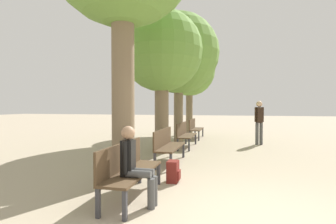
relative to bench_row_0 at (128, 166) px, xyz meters
name	(u,v)px	position (x,y,z in m)	size (l,w,h in m)	color
bench_row_0	(128,166)	(0.00, 0.00, 0.00)	(0.49, 1.81, 0.93)	#4C3823
bench_row_1	(167,143)	(0.00, 2.82, 0.00)	(0.49, 1.81, 0.93)	#4C3823
bench_row_2	(185,133)	(0.00, 5.63, 0.00)	(0.49, 1.81, 0.93)	#4C3823
bench_row_3	(195,127)	(0.00, 8.45, 0.00)	(0.49, 1.81, 0.93)	#4C3823
tree_row_1	(162,52)	(-0.54, 4.27, 2.81)	(2.72, 2.72, 4.77)	#7A664C
tree_row_2	(179,54)	(-0.54, 7.14, 3.32)	(3.54, 3.54, 5.65)	#7A664C
tree_row_3	(189,71)	(-0.54, 10.21, 2.96)	(2.82, 2.82, 4.94)	#7A664C
person_seated	(135,163)	(0.24, -0.30, 0.14)	(0.57, 0.32, 1.26)	#4C4C4C
backpack	(173,172)	(0.55, 1.08, -0.32)	(0.25, 0.30, 0.44)	maroon
pedestrian_near	(259,120)	(2.82, 7.00, 0.47)	(0.36, 0.29, 1.77)	#4C4C4C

